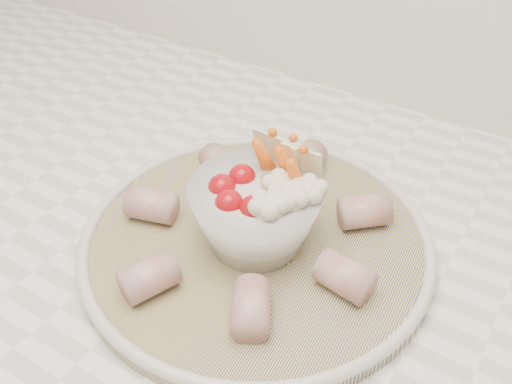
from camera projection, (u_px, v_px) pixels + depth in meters
The scene contains 3 objects.
serving_platter at pixel (256, 240), 0.57m from camera, with size 0.38×0.38×0.02m.
veggie_bowl at pixel (259, 210), 0.54m from camera, with size 0.13×0.13×0.10m.
cured_meat_rolls at pixel (256, 224), 0.56m from camera, with size 0.27×0.28×0.03m.
Camera 1 is at (0.33, 1.05, 1.33)m, focal length 40.00 mm.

